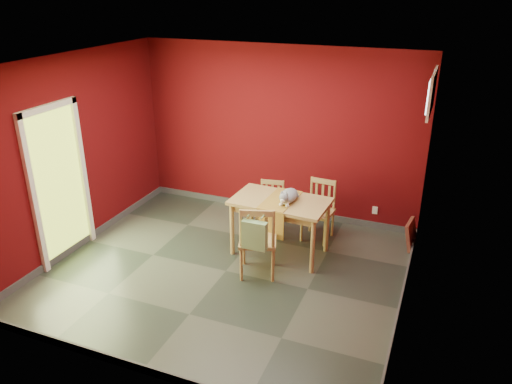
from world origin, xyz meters
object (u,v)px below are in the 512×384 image
at_px(chair_far_left, 271,208).
at_px(cat, 289,193).
at_px(dining_table, 280,207).
at_px(chair_far_right, 319,210).
at_px(chair_near, 258,240).
at_px(picture_frame, 411,234).
at_px(tote_bag, 255,235).

distance_m(chair_far_left, cat, 0.86).
bearing_deg(cat, dining_table, -154.44).
xyz_separation_m(chair_far_right, chair_near, (-0.46, -1.29, 0.06)).
distance_m(dining_table, chair_far_right, 0.79).
relative_size(cat, picture_frame, 1.11).
xyz_separation_m(dining_table, tote_bag, (-0.03, -0.87, -0.01)).
bearing_deg(chair_far_right, picture_frame, 8.87).
bearing_deg(chair_far_left, cat, -50.09).
distance_m(dining_table, chair_far_left, 0.68).
height_order(chair_far_left, chair_near, chair_near).
bearing_deg(chair_far_left, dining_table, -58.15).
height_order(dining_table, chair_near, chair_near).
relative_size(chair_near, tote_bag, 2.30).
bearing_deg(tote_bag, chair_far_right, 74.88).
relative_size(chair_far_right, cat, 1.93).
bearing_deg(cat, chair_far_right, 94.25).
relative_size(chair_near, cat, 2.17).
distance_m(dining_table, chair_near, 0.68).
xyz_separation_m(chair_far_right, tote_bag, (-0.41, -1.51, 0.24)).
height_order(dining_table, tote_bag, tote_bag).
relative_size(dining_table, picture_frame, 3.21).
relative_size(chair_far_left, chair_far_right, 0.91).
distance_m(chair_far_left, picture_frame, 2.06).
distance_m(dining_table, picture_frame, 1.96).
bearing_deg(picture_frame, chair_far_right, -171.13).
bearing_deg(dining_table, picture_frame, 26.45).
height_order(chair_far_right, cat, cat).
xyz_separation_m(dining_table, chair_near, (-0.07, -0.65, -0.20)).
bearing_deg(picture_frame, dining_table, -153.55).
height_order(chair_far_right, chair_near, chair_near).
height_order(dining_table, picture_frame, dining_table).
bearing_deg(picture_frame, chair_near, -139.86).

